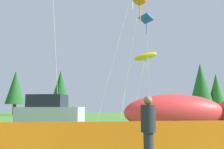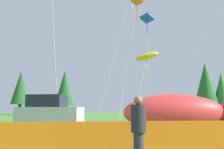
{
  "view_description": "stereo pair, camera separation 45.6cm",
  "coord_description": "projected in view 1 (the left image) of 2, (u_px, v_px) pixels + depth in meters",
  "views": [
    {
      "loc": [
        0.88,
        -12.24,
        1.57
      ],
      "look_at": [
        -1.05,
        4.93,
        3.83
      ],
      "focal_mm": 40.0,
      "sensor_mm": 36.0,
      "label": 1
    },
    {
      "loc": [
        1.34,
        -12.18,
        1.57
      ],
      "look_at": [
        -1.05,
        4.93,
        3.83
      ],
      "focal_mm": 40.0,
      "sensor_mm": 36.0,
      "label": 2
    }
  ],
  "objects": [
    {
      "name": "folding_chair",
      "position": [
        176.0,
        128.0,
        12.21
      ],
      "size": [
        0.69,
        0.69,
        0.91
      ],
      "rotation": [
        0.0,
        0.0,
        -2.02
      ],
      "color": "black",
      "rests_on": "ground"
    },
    {
      "name": "safety_fence",
      "position": [
        127.0,
        139.0,
        7.96
      ],
      "size": [
        9.59,
        2.49,
        1.23
      ],
      "rotation": [
        0.0,
        0.0,
        0.25
      ],
      "color": "orange",
      "rests_on": "ground"
    },
    {
      "name": "spectator_in_red_shirt",
      "position": [
        148.0,
        127.0,
        6.81
      ],
      "size": [
        0.41,
        0.41,
        1.88
      ],
      "color": "#2D2D38",
      "rests_on": "ground"
    },
    {
      "name": "kite_yellow_hero",
      "position": [
        145.0,
        57.0,
        22.8
      ],
      "size": [
        2.47,
        1.95,
        6.78
      ],
      "color": "silver",
      "rests_on": "ground"
    },
    {
      "name": "parked_car",
      "position": [
        49.0,
        114.0,
        15.51
      ],
      "size": [
        4.06,
        1.94,
        2.35
      ],
      "rotation": [
        0.0,
        0.0,
        -0.03
      ],
      "color": "#B7BCC1",
      "rests_on": "ground"
    },
    {
      "name": "horizon_tree_northeast",
      "position": [
        201.0,
        83.0,
        43.85
      ],
      "size": [
        3.9,
        3.9,
        9.3
      ],
      "color": "brown",
      "rests_on": "ground"
    },
    {
      "name": "horizon_tree_east",
      "position": [
        60.0,
        88.0,
        42.69
      ],
      "size": [
        3.3,
        3.3,
        7.88
      ],
      "color": "brown",
      "rests_on": "ground"
    },
    {
      "name": "kite_blue_box",
      "position": [
        146.0,
        21.0,
        20.43
      ],
      "size": [
        1.27,
        1.36,
        9.09
      ],
      "color": "silver",
      "rests_on": "ground"
    },
    {
      "name": "horizon_tree_west",
      "position": [
        15.0,
        87.0,
        51.02
      ],
      "size": [
        3.81,
        3.81,
        9.1
      ],
      "color": "brown",
      "rests_on": "ground"
    },
    {
      "name": "horizon_tree_mid",
      "position": [
        216.0,
        90.0,
        43.68
      ],
      "size": [
        3.13,
        3.13,
        7.48
      ],
      "color": "brown",
      "rests_on": "ground"
    },
    {
      "name": "inflatable_cat",
      "position": [
        186.0,
        114.0,
        16.47
      ],
      "size": [
        8.65,
        3.72,
        2.42
      ],
      "rotation": [
        0.0,
        0.0,
        0.2
      ],
      "color": "red",
      "rests_on": "ground"
    },
    {
      "name": "ground_plane",
      "position": [
        122.0,
        140.0,
        11.95
      ],
      "size": [
        120.0,
        120.0,
        0.0
      ],
      "primitive_type": "plane",
      "color": "#477F33"
    }
  ]
}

